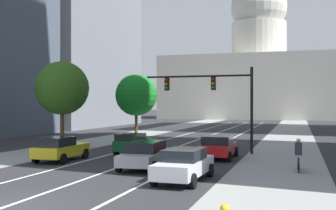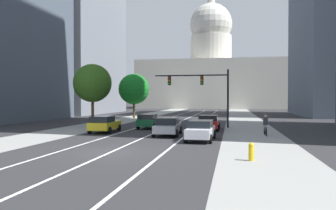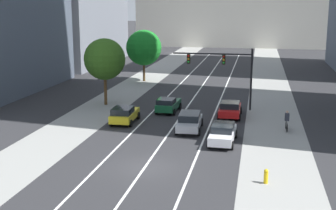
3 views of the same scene
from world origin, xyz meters
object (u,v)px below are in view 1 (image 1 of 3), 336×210
Objects in this scene: cyclist at (298,155)px; street_tree_mid_left at (136,95)px; car_green at (135,143)px; traffic_signal_mast at (216,92)px; street_tree_near_left at (62,88)px; capitol_building at (259,74)px; car_silver at (145,154)px; car_red at (218,147)px; car_yellow at (60,148)px; car_white at (184,164)px.

cyclist is 28.79m from street_tree_mid_left.
traffic_signal_mast is (5.35, 2.38, 3.62)m from car_green.
car_green is 6.88m from traffic_signal_mast.
street_tree_mid_left is (0.35, 15.42, -0.24)m from street_tree_near_left.
car_silver is at bearing -88.98° from capitol_building.
car_yellow reaches higher than car_red.
street_tree_near_left is (-10.15, 8.25, 4.03)m from car_silver.
car_red is 0.63× the size of street_tree_near_left.
car_white is (4.57, -88.66, -10.19)m from capitol_building.
capitol_building is 6.51× the size of street_tree_near_left.
street_tree_near_left reaches higher than traffic_signal_mast.
traffic_signal_mast is at bearing 36.69° from cyclist.
traffic_signal_mast is at bearing -63.32° from car_green.
car_silver is 9.54m from traffic_signal_mast.
cyclist is at bearing -110.50° from car_green.
traffic_signal_mast is (-0.75, 11.69, 3.61)m from car_white.
car_green is 5.75m from car_yellow.
car_green is at bearing -156.00° from traffic_signal_mast.
car_green is at bearing -16.50° from street_tree_near_left.
capitol_building is at bearing -4.47° from car_yellow.
car_yellow is (-6.08, 1.25, 0.01)m from car_silver.
capitol_building reaches higher than cyclist.
car_silver is (-3.04, 3.16, 0.01)m from car_white.
car_green is 6.15m from car_red.
street_tree_near_left is at bearing 77.51° from car_red.
traffic_signal_mast reaches higher than car_yellow.
car_silver reaches higher than car_red.
cyclist is (5.00, -3.98, 0.09)m from car_red.
car_red is at bearing -86.74° from capitol_building.
car_red is at bearing -94.53° from car_green.
car_green is 0.59× the size of street_tree_near_left.
car_silver is at bearing -67.50° from street_tree_mid_left.
car_yellow is at bearing 75.64° from car_silver.
capitol_building is at bearing 4.34° from cyclist.
cyclist is at bearing -45.69° from car_white.
car_yellow is 14.13m from cyclist.
car_green is (-1.53, -79.35, -10.19)m from capitol_building.
street_tree_near_left reaches higher than car_green.
car_red is (6.10, -0.77, -0.01)m from car_green.
car_yellow reaches higher than car_silver.
car_red is 0.63× the size of street_tree_mid_left.
car_silver is at bearing -150.89° from car_green.
capitol_building is at bearing 3.06° from car_red.
car_silver is 2.78× the size of cyclist.
street_tree_mid_left reaches higher than car_red.
traffic_signal_mast reaches higher than car_green.
car_silver is at bearing -39.09° from street_tree_near_left.
street_tree_mid_left is (-12.85, 26.83, 3.80)m from car_white.
car_red is 6.39m from cyclist.
car_green is 0.52× the size of traffic_signal_mast.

